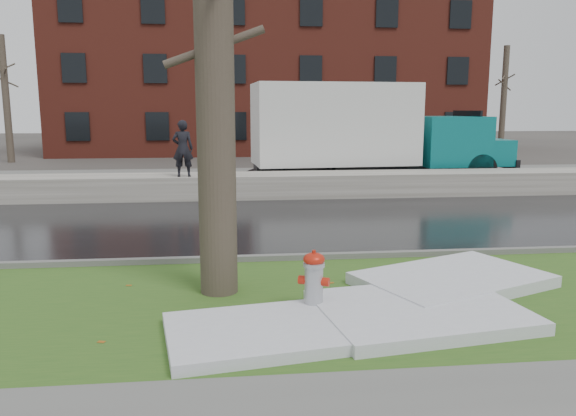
{
  "coord_description": "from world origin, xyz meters",
  "views": [
    {
      "loc": [
        -0.69,
        -8.9,
        2.76
      ],
      "look_at": [
        0.39,
        1.02,
        1.0
      ],
      "focal_mm": 35.0,
      "sensor_mm": 36.0,
      "label": 1
    }
  ],
  "objects": [
    {
      "name": "tree",
      "position": [
        -0.84,
        -0.69,
        3.55
      ],
      "size": [
        1.45,
        1.73,
        6.97
      ],
      "rotation": [
        0.0,
        0.0,
        -0.33
      ],
      "color": "brown",
      "rests_on": "verge"
    },
    {
      "name": "snow_patch_side",
      "position": [
        2.78,
        -0.78,
        0.13
      ],
      "size": [
        3.28,
        2.75,
        0.18
      ],
      "primitive_type": "cube",
      "rotation": [
        0.0,
        0.0,
        0.4
      ],
      "color": "silver",
      "rests_on": "verge"
    },
    {
      "name": "snowbank",
      "position": [
        0.0,
        8.7,
        0.38
      ],
      "size": [
        60.0,
        1.6,
        0.75
      ],
      "primitive_type": "cube",
      "color": "#BCB6AB",
      "rests_on": "ground"
    },
    {
      "name": "snow_patch_near",
      "position": [
        1.8,
        -2.05,
        0.12
      ],
      "size": [
        2.87,
        2.37,
        0.16
      ],
      "primitive_type": "cube",
      "rotation": [
        0.0,
        0.0,
        0.15
      ],
      "color": "silver",
      "rests_on": "verge"
    },
    {
      "name": "bg_tree_right",
      "position": [
        16.0,
        24.0,
        3.33
      ],
      "size": [
        1.4,
        1.62,
        6.5
      ],
      "color": "brown",
      "rests_on": "ground"
    },
    {
      "name": "road",
      "position": [
        0.0,
        4.5,
        0.01
      ],
      "size": [
        60.0,
        7.0,
        0.03
      ],
      "primitive_type": "cube",
      "color": "black",
      "rests_on": "ground"
    },
    {
      "name": "curb",
      "position": [
        0.0,
        1.0,
        0.07
      ],
      "size": [
        60.0,
        0.15,
        0.14
      ],
      "primitive_type": "cube",
      "color": "slate",
      "rests_on": "ground"
    },
    {
      "name": "box_truck",
      "position": [
        4.33,
        11.31,
        1.94
      ],
      "size": [
        11.11,
        3.2,
        3.68
      ],
      "rotation": [
        0.0,
        0.0,
        0.07
      ],
      "color": "black",
      "rests_on": "ground"
    },
    {
      "name": "fire_hydrant",
      "position": [
        0.44,
        -1.74,
        0.51
      ],
      "size": [
        0.43,
        0.41,
        0.88
      ],
      "rotation": [
        0.0,
        0.0,
        -0.4
      ],
      "color": "#A7AAAF",
      "rests_on": "verge"
    },
    {
      "name": "ground",
      "position": [
        0.0,
        0.0,
        0.0
      ],
      "size": [
        120.0,
        120.0,
        0.0
      ],
      "primitive_type": "plane",
      "color": "#47423D",
      "rests_on": "ground"
    },
    {
      "name": "bg_tree_center",
      "position": [
        -6.0,
        26.0,
        3.33
      ],
      "size": [
        1.4,
        1.62,
        6.5
      ],
      "color": "brown",
      "rests_on": "ground"
    },
    {
      "name": "worker",
      "position": [
        -2.01,
        8.21,
        1.6
      ],
      "size": [
        0.62,
        0.41,
        1.7
      ],
      "primitive_type": "imported",
      "rotation": [
        0.0,
        0.0,
        3.15
      ],
      "color": "black",
      "rests_on": "snowbank"
    },
    {
      "name": "snow_patch_far",
      "position": [
        -0.34,
        -2.5,
        0.11
      ],
      "size": [
        2.43,
        1.94,
        0.14
      ],
      "primitive_type": "cube",
      "rotation": [
        0.0,
        0.0,
        0.16
      ],
      "color": "silver",
      "rests_on": "verge"
    },
    {
      "name": "parking_lot",
      "position": [
        0.0,
        13.0,
        0.01
      ],
      "size": [
        60.0,
        9.0,
        0.03
      ],
      "primitive_type": "cube",
      "color": "slate",
      "rests_on": "ground"
    },
    {
      "name": "verge",
      "position": [
        0.0,
        -1.25,
        0.02
      ],
      "size": [
        60.0,
        4.5,
        0.04
      ],
      "primitive_type": "cube",
      "color": "#2C531B",
      "rests_on": "ground"
    },
    {
      "name": "brick_building",
      "position": [
        2.0,
        30.0,
        5.0
      ],
      "size": [
        26.0,
        12.0,
        10.0
      ],
      "primitive_type": "cube",
      "color": "maroon",
      "rests_on": "ground"
    },
    {
      "name": "bg_tree_left",
      "position": [
        -12.0,
        22.0,
        3.33
      ],
      "size": [
        1.4,
        1.62,
        6.5
      ],
      "color": "brown",
      "rests_on": "ground"
    }
  ]
}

